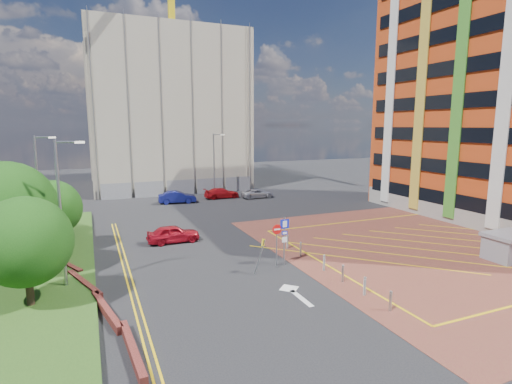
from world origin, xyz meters
TOP-DOWN VIEW (x-y plane):
  - ground at (0.00, 0.00)m, footprint 140.00×140.00m
  - forecourt at (14.00, 0.00)m, footprint 26.00×26.00m
  - retaining_wall at (-11.80, 2.00)m, footprint 6.06×20.33m
  - tree_a at (-14.00, 0.00)m, footprint 4.40×4.40m
  - tree_b at (-15.50, 5.00)m, footprint 5.60×5.60m
  - tree_c at (-13.50, 10.00)m, footprint 4.00×4.00m
  - tree_d at (-16.50, 13.00)m, footprint 5.00×5.00m
  - lamp_left_near at (-12.42, 2.00)m, footprint 1.53×0.16m
  - lamp_left_far at (-14.42, 12.00)m, footprint 1.53×0.16m
  - lamp_back at (4.08, 28.00)m, footprint 1.53×0.16m
  - sign_cluster at (0.30, 0.98)m, footprint 1.17×0.12m
  - warning_sign at (-1.57, 0.04)m, footprint 0.82×0.43m
  - bollard_row at (2.30, -1.67)m, footprint 0.14×11.14m
  - construction_building at (0.00, 40.00)m, footprint 21.20×19.20m
  - tower_crane at (2.00, 39.44)m, footprint 1.60×35.00m
  - construction_fence at (1.00, 30.00)m, footprint 21.60×0.06m
  - car_red_left at (-5.19, 8.87)m, footprint 4.06×1.67m
  - car_blue_back at (-1.59, 24.63)m, footprint 4.48×2.02m
  - car_red_back at (4.25, 25.72)m, footprint 4.42×1.80m
  - car_silver_back at (8.45, 24.16)m, footprint 4.08×1.90m

SIDE VIEW (x-z plane):
  - ground at x=0.00m, z-range 0.00..0.00m
  - forecourt at x=14.00m, z-range 0.00..0.02m
  - retaining_wall at x=-11.80m, z-range 0.00..0.40m
  - bollard_row at x=2.30m, z-range 0.02..0.92m
  - car_silver_back at x=8.45m, z-range 0.00..1.13m
  - car_red_back at x=4.25m, z-range 0.00..1.28m
  - car_red_left at x=-5.19m, z-range 0.00..1.38m
  - car_blue_back at x=-1.59m, z-range 0.00..1.43m
  - construction_fence at x=1.00m, z-range 0.00..2.00m
  - warning_sign at x=-1.57m, z-range 0.31..2.55m
  - sign_cluster at x=0.30m, z-range 0.35..3.55m
  - tree_c at x=-13.50m, z-range 0.74..5.64m
  - tree_a at x=-14.00m, z-range 0.80..6.21m
  - tree_d at x=-16.50m, z-range 0.83..6.91m
  - tree_b at x=-15.50m, z-range 0.87..7.61m
  - lamp_back at x=4.08m, z-range 0.36..8.36m
  - lamp_left_near at x=-12.42m, z-range 0.66..8.66m
  - lamp_left_far at x=-14.42m, z-range 0.66..8.66m
  - construction_building at x=0.00m, z-range 0.00..22.00m
  - tower_crane at x=2.00m, z-range 8.15..43.55m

